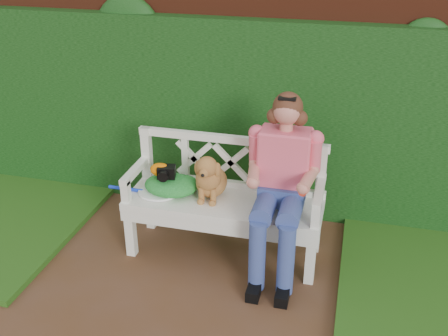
# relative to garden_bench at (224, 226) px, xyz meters

# --- Properties ---
(ground) EXTENTS (60.00, 60.00, 0.00)m
(ground) POSITION_rel_garden_bench_xyz_m (-0.18, -0.92, -0.24)
(ground) COLOR #4F3019
(brick_wall) EXTENTS (10.00, 0.30, 2.20)m
(brick_wall) POSITION_rel_garden_bench_xyz_m (-0.18, 0.98, 0.86)
(brick_wall) COLOR #5B2413
(brick_wall) RESTS_ON ground
(ivy_hedge) EXTENTS (10.00, 0.18, 1.70)m
(ivy_hedge) POSITION_rel_garden_bench_xyz_m (-0.18, 0.76, 0.61)
(ivy_hedge) COLOR #275C21
(ivy_hedge) RESTS_ON ground
(garden_bench) EXTENTS (1.59, 0.63, 0.48)m
(garden_bench) POSITION_rel_garden_bench_xyz_m (0.00, 0.00, 0.00)
(garden_bench) COLOR white
(garden_bench) RESTS_ON ground
(seated_woman) EXTENTS (0.70, 0.84, 1.31)m
(seated_woman) POSITION_rel_garden_bench_xyz_m (0.44, -0.02, 0.42)
(seated_woman) COLOR #FD4E5E
(seated_woman) RESTS_ON ground
(dog) EXTENTS (0.26, 0.35, 0.38)m
(dog) POSITION_rel_garden_bench_xyz_m (-0.11, 0.02, 0.43)
(dog) COLOR brown
(dog) RESTS_ON garden_bench
(tennis_racket) EXTENTS (0.63, 0.38, 0.03)m
(tennis_racket) POSITION_rel_garden_bench_xyz_m (-0.55, -0.05, 0.25)
(tennis_racket) COLOR white
(tennis_racket) RESTS_ON garden_bench
(green_bag) EXTENTS (0.50, 0.44, 0.14)m
(green_bag) POSITION_rel_garden_bench_xyz_m (-0.43, 0.00, 0.31)
(green_bag) COLOR #26892B
(green_bag) RESTS_ON garden_bench
(camera_item) EXTENTS (0.16, 0.13, 0.09)m
(camera_item) POSITION_rel_garden_bench_xyz_m (-0.45, -0.01, 0.43)
(camera_item) COLOR black
(camera_item) RESTS_ON green_bag
(baseball_glove) EXTENTS (0.20, 0.17, 0.10)m
(baseball_glove) POSITION_rel_garden_bench_xyz_m (-0.50, -0.00, 0.43)
(baseball_glove) COLOR orange
(baseball_glove) RESTS_ON green_bag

